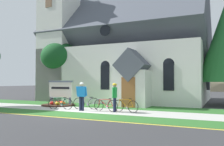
{
  "coord_description": "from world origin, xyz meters",
  "views": [
    {
      "loc": [
        7.41,
        -11.54,
        1.8
      ],
      "look_at": [
        0.54,
        3.12,
        2.36
      ],
      "focal_mm": 38.94,
      "sensor_mm": 36.0,
      "label": 1
    }
  ],
  "objects": [
    {
      "name": "bicycle_orange",
      "position": [
        -0.81,
        2.09,
        0.39
      ],
      "size": [
        1.66,
        0.6,
        0.82
      ],
      "color": "black",
      "rests_on": "ground"
    },
    {
      "name": "church_sign",
      "position": [
        -3.86,
        3.36,
        1.19
      ],
      "size": [
        2.13,
        0.18,
        1.86
      ],
      "color": "slate",
      "rests_on": "ground"
    },
    {
      "name": "sidewalk_slab",
      "position": [
        -1.28,
        1.67,
        0.01
      ],
      "size": [
        32.0,
        2.5,
        0.01
      ],
      "primitive_type": "cube",
      "color": "#B7B5AD",
      "rests_on": "ground"
    },
    {
      "name": "church_building",
      "position": [
        -1.65,
        10.6,
        4.65
      ],
      "size": [
        14.91,
        12.19,
        13.06
      ],
      "color": "silver",
      "rests_on": "ground"
    },
    {
      "name": "ground",
      "position": [
        0.0,
        4.0,
        0.0
      ],
      "size": [
        140.0,
        140.0,
        0.0
      ],
      "primitive_type": "plane",
      "color": "#333335"
    },
    {
      "name": "curb_paint_stripe",
      "position": [
        -1.28,
        -1.62,
        0.0
      ],
      "size": [
        28.0,
        0.16,
        0.01
      ],
      "primitive_type": "cube",
      "color": "yellow",
      "rests_on": "ground"
    },
    {
      "name": "flower_bed",
      "position": [
        -3.84,
        3.1,
        0.09
      ],
      "size": [
        2.45,
        2.45,
        0.34
      ],
      "color": "#382319",
      "rests_on": "ground"
    },
    {
      "name": "yard_deciduous_tree",
      "position": [
        -6.42,
        6.64,
        4.05
      ],
      "size": [
        3.49,
        3.49,
        5.42
      ],
      "color": "#3D2D1E",
      "rests_on": "ground"
    },
    {
      "name": "bicycle_black",
      "position": [
        -2.32,
        1.34,
        0.37
      ],
      "size": [
        1.71,
        0.33,
        0.8
      ],
      "color": "black",
      "rests_on": "ground"
    },
    {
      "name": "bicycle_green",
      "position": [
        0.81,
        1.64,
        0.37
      ],
      "size": [
        1.75,
        0.33,
        0.8
      ],
      "color": "black",
      "rests_on": "ground"
    },
    {
      "name": "distant_hill",
      "position": [
        -2.96,
        60.52,
        0.0
      ],
      "size": [
        83.91,
        53.01,
        21.92
      ],
      "primitive_type": "ellipsoid",
      "color": "#847A5B",
      "rests_on": "ground"
    },
    {
      "name": "cyclist_in_red_jersey",
      "position": [
        1.48,
        1.48,
        0.99
      ],
      "size": [
        0.31,
        0.68,
        1.69
      ],
      "color": "#191E38",
      "rests_on": "ground"
    },
    {
      "name": "cyclist_in_blue_jersey",
      "position": [
        -0.6,
        1.15,
        1.03
      ],
      "size": [
        0.67,
        0.33,
        1.74
      ],
      "color": "#191E38",
      "rests_on": "ground"
    },
    {
      "name": "church_lawn",
      "position": [
        -1.28,
        4.32,
        0.0
      ],
      "size": [
        24.0,
        2.79,
        0.01
      ],
      "primitive_type": "cube",
      "color": "#2D6628",
      "rests_on": "ground"
    },
    {
      "name": "bicycle_red",
      "position": [
        2.06,
        1.79,
        0.37
      ],
      "size": [
        1.69,
        0.36,
        0.82
      ],
      "color": "black",
      "rests_on": "ground"
    },
    {
      "name": "grass_verge",
      "position": [
        -1.28,
        -0.52,
        0.0
      ],
      "size": [
        32.0,
        1.89,
        0.01
      ],
      "primitive_type": "cube",
      "color": "#2D6628",
      "rests_on": "ground"
    }
  ]
}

